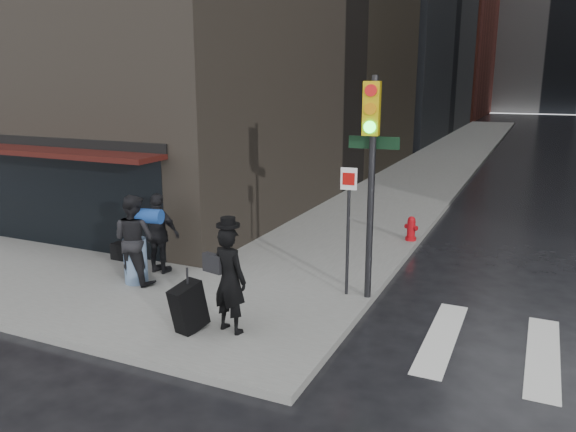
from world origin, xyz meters
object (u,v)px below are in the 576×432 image
at_px(man_jeans, 134,239).
at_px(fire_hydrant, 411,230).
at_px(man_overcoat, 221,284).
at_px(man_greycoat, 159,233).
at_px(traffic_light, 369,159).

xyz_separation_m(man_jeans, fire_hydrant, (4.57, 5.56, -0.66)).
bearing_deg(fire_hydrant, man_overcoat, -104.02).
distance_m(man_jeans, fire_hydrant, 7.23).
relative_size(man_overcoat, man_jeans, 1.07).
bearing_deg(man_greycoat, fire_hydrant, -132.49).
distance_m(man_overcoat, man_jeans, 3.14).
xyz_separation_m(man_jeans, traffic_light, (4.64, 1.13, 1.79)).
bearing_deg(man_jeans, man_greycoat, -94.34).
relative_size(man_overcoat, traffic_light, 0.48).
distance_m(traffic_light, fire_hydrant, 5.07).
xyz_separation_m(man_greycoat, fire_hydrant, (4.50, 4.83, -0.60)).
relative_size(man_overcoat, fire_hydrant, 3.11).
bearing_deg(man_overcoat, traffic_light, -114.08).
bearing_deg(man_overcoat, man_jeans, -11.86).
bearing_deg(man_jeans, fire_hydrant, -128.17).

